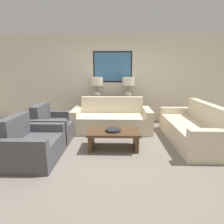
% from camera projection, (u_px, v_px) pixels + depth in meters
% --- Properties ---
extents(ground_plane, '(20.00, 20.00, 0.00)m').
position_uv_depth(ground_plane, '(110.00, 152.00, 3.48)').
color(ground_plane, slate).
extents(back_wall, '(8.15, 0.12, 2.65)m').
position_uv_depth(back_wall, '(113.00, 79.00, 5.45)').
color(back_wall, beige).
rests_on(back_wall, ground_plane).
extents(console_table, '(1.41, 0.40, 0.77)m').
position_uv_depth(console_table, '(112.00, 111.00, 5.40)').
color(console_table, '#332319').
rests_on(console_table, ground_plane).
extents(table_lamp_left, '(0.37, 0.37, 0.64)m').
position_uv_depth(table_lamp_left, '(97.00, 84.00, 5.22)').
color(table_lamp_left, silver).
rests_on(table_lamp_left, console_table).
extents(table_lamp_right, '(0.37, 0.37, 0.64)m').
position_uv_depth(table_lamp_right, '(128.00, 84.00, 5.20)').
color(table_lamp_right, silver).
rests_on(table_lamp_right, console_table).
extents(couch_by_back_wall, '(2.07, 0.88, 0.88)m').
position_uv_depth(couch_by_back_wall, '(112.00, 120.00, 4.72)').
color(couch_by_back_wall, beige).
rests_on(couch_by_back_wall, ground_plane).
extents(couch_by_side, '(0.88, 2.07, 0.88)m').
position_uv_depth(couch_by_side, '(192.00, 129.00, 3.95)').
color(couch_by_side, beige).
rests_on(couch_by_side, ground_plane).
extents(coffee_table, '(1.05, 0.60, 0.39)m').
position_uv_depth(coffee_table, '(114.00, 135.00, 3.60)').
color(coffee_table, '#4C331E').
rests_on(coffee_table, ground_plane).
extents(decorative_bowl, '(0.31, 0.31, 0.05)m').
position_uv_depth(decorative_bowl, '(113.00, 130.00, 3.53)').
color(decorative_bowl, '#232328').
rests_on(decorative_bowl, coffee_table).
extents(armchair_near_back_wall, '(0.82, 1.00, 0.82)m').
position_uv_depth(armchair_near_back_wall, '(54.00, 127.00, 4.16)').
color(armchair_near_back_wall, '#4C4C51').
rests_on(armchair_near_back_wall, ground_plane).
extents(armchair_near_camera, '(0.82, 1.00, 0.82)m').
position_uv_depth(armchair_near_camera, '(33.00, 146.00, 3.11)').
color(armchair_near_camera, '#4C4C51').
rests_on(armchair_near_camera, ground_plane).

